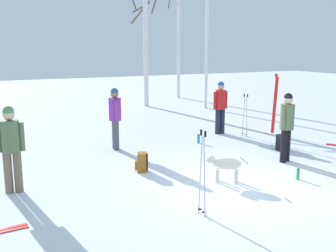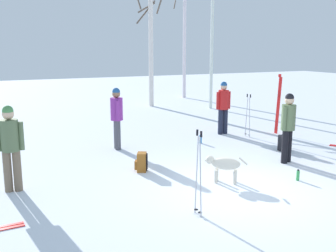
% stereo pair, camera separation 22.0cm
% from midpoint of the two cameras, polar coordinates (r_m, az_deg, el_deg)
% --- Properties ---
extents(ground_plane, '(60.00, 60.00, 0.00)m').
position_cam_midpoint_polar(ground_plane, '(8.19, 10.48, -8.95)').
color(ground_plane, white).
extents(person_0, '(0.51, 0.34, 1.72)m').
position_cam_midpoint_polar(person_0, '(8.24, -22.36, -2.39)').
color(person_0, '#72604C').
rests_on(person_0, ground_plane).
extents(person_1, '(0.49, 0.34, 1.72)m').
position_cam_midpoint_polar(person_1, '(10.11, 16.10, 0.44)').
color(person_1, black).
rests_on(person_1, ground_plane).
extents(person_2, '(0.52, 0.34, 1.72)m').
position_cam_midpoint_polar(person_2, '(12.99, 7.06, 3.14)').
color(person_2, '#1E2338').
rests_on(person_2, ground_plane).
extents(person_3, '(0.34, 0.52, 1.72)m').
position_cam_midpoint_polar(person_3, '(11.01, -8.18, 1.64)').
color(person_3, '#4C4C56').
rests_on(person_3, ground_plane).
extents(dog, '(0.73, 0.59, 0.57)m').
position_cam_midpoint_polar(dog, '(8.44, 7.44, -5.48)').
color(dog, beige).
rests_on(dog, ground_plane).
extents(ski_pair_planted_0, '(0.03, 0.23, 1.95)m').
position_cam_midpoint_polar(ski_pair_planted_0, '(13.41, 14.64, 3.06)').
color(ski_pair_planted_0, red).
rests_on(ski_pair_planted_0, ground_plane).
extents(ski_poles_0, '(0.07, 0.26, 1.36)m').
position_cam_midpoint_polar(ski_poles_0, '(12.77, 10.55, 1.74)').
color(ski_poles_0, '#B2B2BC').
rests_on(ski_poles_0, ground_plane).
extents(ski_poles_1, '(0.07, 0.24, 1.47)m').
position_cam_midpoint_polar(ski_poles_1, '(6.67, 4.04, -6.39)').
color(ski_poles_1, '#B2B2BC').
rests_on(ski_poles_1, ground_plane).
extents(backpack_0, '(0.34, 0.32, 0.44)m').
position_cam_midpoint_polar(backpack_0, '(9.13, -4.48, -5.25)').
color(backpack_0, '#99591E').
rests_on(backpack_0, ground_plane).
extents(backpack_1, '(0.27, 0.30, 0.44)m').
position_cam_midpoint_polar(backpack_1, '(11.35, 15.51, -2.33)').
color(backpack_1, black).
rests_on(backpack_1, ground_plane).
extents(water_bottle_0, '(0.07, 0.07, 0.24)m').
position_cam_midpoint_polar(water_bottle_0, '(9.01, 17.50, -6.63)').
color(water_bottle_0, green).
rests_on(water_bottle_0, ground_plane).
extents(water_bottle_1, '(0.07, 0.07, 0.27)m').
position_cam_midpoint_polar(water_bottle_1, '(11.80, 3.88, -1.86)').
color(water_bottle_1, '#1E72BF').
rests_on(water_bottle_1, ground_plane).
extents(birch_tree_2, '(1.26, 1.23, 6.40)m').
position_cam_midpoint_polar(birch_tree_2, '(19.00, -3.59, 12.87)').
color(birch_tree_2, silver).
rests_on(birch_tree_2, ground_plane).
extents(birch_tree_3, '(1.54, 1.32, 7.66)m').
position_cam_midpoint_polar(birch_tree_3, '(18.37, 5.38, 14.97)').
color(birch_tree_3, silver).
rests_on(birch_tree_3, ground_plane).
extents(birch_tree_4, '(1.24, 1.21, 7.62)m').
position_cam_midpoint_polar(birch_tree_4, '(22.27, 1.20, 14.29)').
color(birch_tree_4, silver).
rests_on(birch_tree_4, ground_plane).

